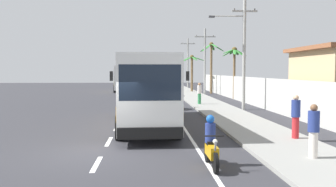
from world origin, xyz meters
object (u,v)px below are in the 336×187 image
palm_nearest (234,59)px  palm_third (211,57)px  motorcycle_trailing (211,146)px  coach_bus_far_lane (124,77)px  motorcycle_beside_bus (180,101)px  pedestrian_far_walk (314,130)px  pedestrian_midwalk (296,116)px  utility_pole_distant (188,62)px  palm_second (192,66)px  utility_pole_far (205,60)px  coach_bus_foreground (146,88)px  utility_pole_mid (243,45)px  pedestrian_near_kerb (199,93)px

palm_nearest → palm_third: 9.48m
motorcycle_trailing → coach_bus_far_lane: bearing=97.0°
motorcycle_beside_bus → pedestrian_far_walk: bearing=-80.6°
motorcycle_beside_bus → pedestrian_midwalk: pedestrian_midwalk is taller
motorcycle_beside_bus → palm_nearest: bearing=56.7°
utility_pole_distant → palm_second: utility_pole_distant is taller
pedestrian_midwalk → utility_pole_far: size_ratio=0.22×
coach_bus_foreground → pedestrian_midwalk: 8.02m
palm_nearest → utility_pole_mid: bearing=-99.9°
pedestrian_near_kerb → palm_third: palm_third is taller
coach_bus_far_lane → utility_pole_mid: size_ratio=1.35×
motorcycle_beside_bus → utility_pole_far: (4.45, 16.64, 3.60)m
motorcycle_trailing → palm_nearest: 27.96m
motorcycle_trailing → pedestrian_far_walk: size_ratio=1.14×
palm_third → coach_bus_foreground: bearing=-106.8°
pedestrian_midwalk → utility_pole_far: utility_pole_far is taller
palm_second → palm_third: (2.17, -2.89, 1.06)m
coach_bus_far_lane → palm_nearest: size_ratio=2.30×
coach_bus_foreground → coach_bus_far_lane: 34.10m
coach_bus_foreground → motorcycle_beside_bus: bearing=72.5°
coach_bus_foreground → pedestrian_near_kerb: size_ratio=6.90×
coach_bus_foreground → pedestrian_midwalk: coach_bus_foreground is taller
palm_second → palm_third: bearing=-53.1°
pedestrian_midwalk → utility_pole_far: bearing=-137.1°
coach_bus_foreground → palm_nearest: palm_nearest is taller
utility_pole_far → palm_nearest: utility_pole_far is taller
utility_pole_mid → utility_pole_distant: 34.59m
pedestrian_far_walk → palm_nearest: size_ratio=0.32×
pedestrian_far_walk → palm_third: (2.93, 35.88, 3.61)m
motorcycle_beside_bus → motorcycle_trailing: 17.05m
motorcycle_beside_bus → utility_pole_mid: bearing=-8.0°
coach_bus_foreground → motorcycle_beside_bus: size_ratio=6.31×
coach_bus_foreground → pedestrian_far_walk: 10.06m
motorcycle_trailing → pedestrian_midwalk: (4.16, 3.81, 0.44)m
coach_bus_far_lane → utility_pole_far: size_ratio=1.55×
pedestrian_near_kerb → palm_third: 17.25m
motorcycle_beside_bus → utility_pole_distant: bearing=82.8°
pedestrian_near_kerb → pedestrian_midwalk: 16.12m
utility_pole_distant → palm_third: (1.42, -14.70, 0.23)m
pedestrian_near_kerb → palm_nearest: (4.58, 7.00, 3.02)m
motorcycle_trailing → pedestrian_midwalk: size_ratio=1.10×
utility_pole_distant → motorcycle_trailing: bearing=-95.4°
motorcycle_trailing → coach_bus_foreground: bearing=102.7°
palm_nearest → palm_third: size_ratio=0.82×
motorcycle_beside_bus → utility_pole_mid: (4.61, -0.65, 4.22)m
motorcycle_trailing → palm_third: palm_third is taller
pedestrian_midwalk → palm_nearest: size_ratio=0.33×
coach_bus_foreground → palm_third: palm_third is taller
utility_pole_far → pedestrian_midwalk: bearing=-91.7°
pedestrian_midwalk → utility_pole_mid: size_ratio=0.20×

